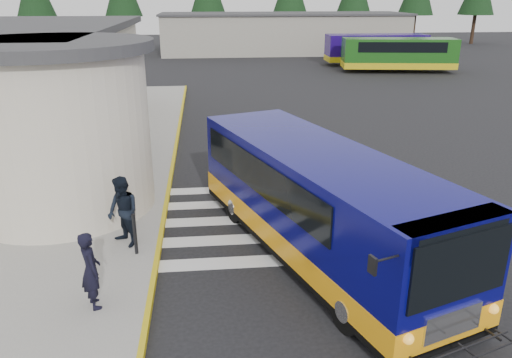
{
  "coord_description": "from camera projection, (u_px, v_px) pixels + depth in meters",
  "views": [
    {
      "loc": [
        -2.75,
        -13.8,
        6.11
      ],
      "look_at": [
        -1.38,
        -0.5,
        1.13
      ],
      "focal_mm": 35.0,
      "sensor_mm": 36.0,
      "label": 1
    }
  ],
  "objects": [
    {
      "name": "sidewalk",
      "position": [
        35.0,
        171.0,
        18.1
      ],
      "size": [
        10.0,
        34.0,
        0.15
      ],
      "primitive_type": "cube",
      "color": "gray",
      "rests_on": "ground"
    },
    {
      "name": "curb_strip",
      "position": [
        173.0,
        166.0,
        18.58
      ],
      "size": [
        0.12,
        34.0,
        0.16
      ],
      "primitive_type": "cube",
      "color": "gold",
      "rests_on": "ground"
    },
    {
      "name": "bollard",
      "position": [
        135.0,
        234.0,
        12.02
      ],
      "size": [
        0.09,
        0.09,
        1.05
      ],
      "primitive_type": "cylinder",
      "color": "black",
      "rests_on": "sidewalk"
    },
    {
      "name": "transit_bus",
      "position": [
        318.0,
        206.0,
        12.07
      ],
      "size": [
        5.67,
        9.71,
        2.68
      ],
      "rotation": [
        0.0,
        0.0,
        0.34
      ],
      "color": "#07075B",
      "rests_on": "ground"
    },
    {
      "name": "far_bus_a",
      "position": [
        376.0,
        48.0,
        45.22
      ],
      "size": [
        9.05,
        2.73,
        2.32
      ],
      "rotation": [
        0.0,
        0.0,
        1.55
      ],
      "color": "#1D085D",
      "rests_on": "ground"
    },
    {
      "name": "ground",
      "position": [
        299.0,
        206.0,
        15.26
      ],
      "size": [
        140.0,
        140.0,
        0.0
      ],
      "primitive_type": "plane",
      "color": "black",
      "rests_on": "ground"
    },
    {
      "name": "pedestrian_b",
      "position": [
        123.0,
        212.0,
        12.32
      ],
      "size": [
        1.08,
        1.11,
        1.8
      ],
      "primitive_type": "imported",
      "rotation": [
        0.0,
        0.0,
        -0.89
      ],
      "color": "black",
      "rests_on": "sidewalk"
    },
    {
      "name": "depot_building",
      "position": [
        283.0,
        33.0,
        54.26
      ],
      "size": [
        26.4,
        8.4,
        4.2
      ],
      "color": "gray",
      "rests_on": "ground"
    },
    {
      "name": "crosswalk",
      "position": [
        287.0,
        218.0,
        14.47
      ],
      "size": [
        8.0,
        5.35,
        0.01
      ],
      "color": "silver",
      "rests_on": "ground"
    },
    {
      "name": "far_bus_b",
      "position": [
        398.0,
        53.0,
        40.94
      ],
      "size": [
        9.36,
        3.75,
        2.35
      ],
      "rotation": [
        0.0,
        0.0,
        1.44
      ],
      "color": "#194E14",
      "rests_on": "ground"
    },
    {
      "name": "station_building",
      "position": [
        0.0,
        89.0,
        19.77
      ],
      "size": [
        12.7,
        18.7,
        4.8
      ],
      "color": "beige",
      "rests_on": "ground"
    },
    {
      "name": "pedestrian_a",
      "position": [
        91.0,
        270.0,
        9.88
      ],
      "size": [
        0.62,
        0.71,
        1.64
      ],
      "primitive_type": "imported",
      "rotation": [
        0.0,
        0.0,
        2.03
      ],
      "color": "black",
      "rests_on": "sidewalk"
    }
  ]
}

